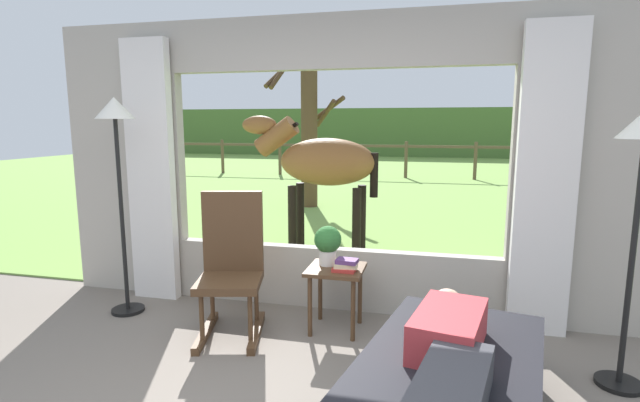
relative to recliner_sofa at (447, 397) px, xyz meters
name	(u,v)px	position (x,y,z in m)	size (l,w,h in m)	color
back_wall_with_window	(332,170)	(-0.98, 1.62, 1.03)	(5.20, 0.12, 2.55)	#ADA599
curtain_panel_left	(151,173)	(-2.67, 1.48, 0.98)	(0.44, 0.10, 2.40)	silver
curtain_panel_right	(546,183)	(0.71, 1.48, 0.98)	(0.44, 0.10, 2.40)	silver
outdoor_pasture_lawn	(406,177)	(-0.98, 12.52, -0.21)	(36.00, 21.68, 0.02)	#759E47
distant_hill_ridge	(419,132)	(-0.98, 22.36, 0.98)	(36.00, 2.00, 2.40)	#4C6D34
recliner_sofa	(447,397)	(0.00, 0.00, 0.00)	(1.23, 1.85, 0.42)	black
reclining_person	(450,347)	(0.00, -0.05, 0.30)	(0.46, 1.43, 0.22)	#B23338
rocking_chair	(231,265)	(-1.64, 0.94, 0.33)	(0.61, 0.77, 1.12)	#4C331E
side_table	(336,279)	(-0.84, 1.16, 0.21)	(0.44, 0.44, 0.52)	#4C331E
potted_plant	(328,243)	(-0.92, 1.22, 0.48)	(0.22, 0.22, 0.32)	silver
book_stack	(346,265)	(-0.75, 1.09, 0.35)	(0.20, 0.15, 0.09)	#B22D28
floor_lamp_left	(117,141)	(-2.71, 1.08, 1.29)	(0.32, 0.32, 1.87)	black
horse	(321,163)	(-1.52, 3.45, 0.94)	(1.81, 0.62, 1.73)	brown
pasture_tree	(308,133)	(-2.54, 6.65, 1.25)	(1.50, 1.28, 3.26)	#4C3823
pasture_fence_line	(406,154)	(-0.98, 12.15, 0.53)	(16.10, 0.10, 1.10)	brown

